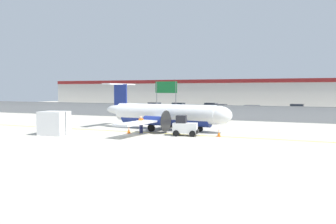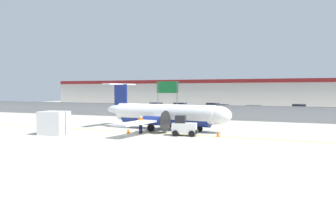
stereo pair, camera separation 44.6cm
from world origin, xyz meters
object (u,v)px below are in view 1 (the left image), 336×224
at_px(baggage_tug, 185,126).
at_px(highway_sign, 166,90).
at_px(parked_car_1, 155,107).
at_px(parked_car_5, 253,110).
at_px(parked_car_6, 271,112).
at_px(traffic_cone_near_right, 129,130).
at_px(parked_car_2, 178,107).
at_px(parked_car_7, 296,109).
at_px(parked_car_3, 210,107).
at_px(parked_car_0, 119,108).
at_px(commuter_airplane, 167,115).
at_px(cargo_container, 54,123).
at_px(traffic_cone_near_left, 219,133).
at_px(parked_car_4, 221,109).
at_px(ground_crew_worker, 141,124).

relative_size(baggage_tug, highway_sign, 0.45).
height_order(parked_car_1, parked_car_5, same).
bearing_deg(parked_car_6, highway_sign, -157.09).
bearing_deg(parked_car_6, traffic_cone_near_right, -108.27).
relative_size(parked_car_2, parked_car_7, 1.00).
bearing_deg(parked_car_3, parked_car_6, 147.08).
distance_m(parked_car_0, parked_car_1, 8.38).
bearing_deg(traffic_cone_near_right, parked_car_2, 101.38).
bearing_deg(commuter_airplane, cargo_container, -131.22).
height_order(parked_car_1, parked_car_6, same).
height_order(traffic_cone_near_left, parked_car_4, parked_car_4).
xyz_separation_m(commuter_airplane, parked_car_1, (-13.34, 27.12, -0.71)).
relative_size(baggage_tug, ground_crew_worker, 1.46).
bearing_deg(parked_car_2, commuter_airplane, 113.65).
bearing_deg(parked_car_5, traffic_cone_near_left, -82.89).
bearing_deg(parked_car_0, cargo_container, 110.40).
bearing_deg(traffic_cone_near_right, parked_car_4, 84.54).
relative_size(traffic_cone_near_left, parked_car_7, 0.15).
bearing_deg(parked_car_1, commuter_airplane, -58.01).
height_order(ground_crew_worker, parked_car_5, same).
height_order(baggage_tug, parked_car_2, baggage_tug).
bearing_deg(ground_crew_worker, traffic_cone_near_left, -145.22).
relative_size(traffic_cone_near_right, parked_car_0, 0.15).
bearing_deg(parked_car_4, cargo_container, -101.82).
bearing_deg(parked_car_5, parked_car_3, 149.93).
bearing_deg(parked_car_0, parked_car_3, -143.58).
height_order(baggage_tug, ground_crew_worker, baggage_tug).
bearing_deg(parked_car_4, parked_car_3, 125.51).
xyz_separation_m(traffic_cone_near_right, highway_sign, (-3.87, 19.46, 3.83)).
xyz_separation_m(ground_crew_worker, parked_car_7, (13.89, 33.72, -0.06)).
xyz_separation_m(parked_car_3, parked_car_4, (3.11, -4.97, 0.00)).
xyz_separation_m(traffic_cone_near_left, parked_car_7, (6.43, 33.01, 0.58)).
height_order(cargo_container, traffic_cone_near_right, cargo_container).
bearing_deg(parked_car_4, parked_car_7, 27.33).
bearing_deg(parked_car_0, commuter_airplane, 133.55).
xyz_separation_m(parked_car_0, parked_car_4, (17.63, 4.84, 0.00)).
relative_size(parked_car_3, parked_car_6, 1.00).
xyz_separation_m(parked_car_2, parked_car_6, (18.00, -8.46, 0.00)).
height_order(traffic_cone_near_left, parked_car_2, parked_car_2).
relative_size(parked_car_6, highway_sign, 0.80).
bearing_deg(parked_car_6, traffic_cone_near_left, -89.63).
distance_m(parked_car_0, parked_car_5, 23.49).
bearing_deg(parked_car_3, traffic_cone_near_right, 97.66).
bearing_deg(commuter_airplane, parked_car_2, 114.46).
relative_size(traffic_cone_near_left, parked_car_1, 0.15).
bearing_deg(baggage_tug, parked_car_4, 86.03).
relative_size(cargo_container, traffic_cone_near_left, 4.08).
relative_size(ground_crew_worker, parked_car_5, 0.39).
relative_size(parked_car_2, parked_car_5, 1.00).
distance_m(parked_car_2, highway_sign, 13.30).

